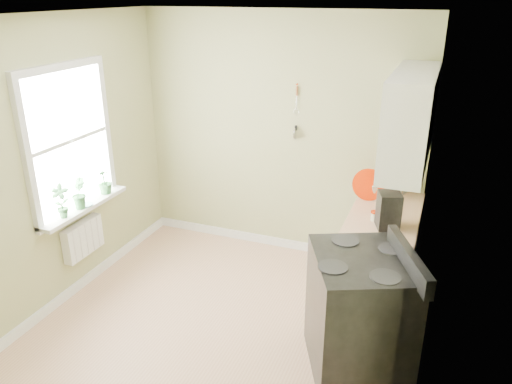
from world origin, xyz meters
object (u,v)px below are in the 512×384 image
(stove, at_px, (359,314))
(coffee_maker, at_px, (388,211))
(stand_mixer, at_px, (397,177))
(kettle, at_px, (375,190))

(stove, distance_m, coffee_maker, 0.98)
(stand_mixer, xyz_separation_m, coffee_maker, (0.03, -0.88, -0.01))
(stove, xyz_separation_m, kettle, (-0.13, 1.41, 0.49))
(stand_mixer, height_order, kettle, stand_mixer)
(stove, relative_size, kettle, 5.82)
(coffee_maker, bearing_deg, stand_mixer, 91.69)
(stand_mixer, xyz_separation_m, kettle, (-0.17, -0.28, -0.06))
(kettle, xyz_separation_m, coffee_maker, (0.20, -0.60, 0.06))
(stove, bearing_deg, stand_mixer, 88.70)
(kettle, relative_size, coffee_maker, 0.60)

